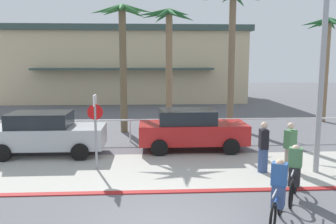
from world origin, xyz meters
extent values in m
plane|color=#5B5B60|center=(0.00, 10.00, 0.00)|extent=(80.00, 80.00, 0.00)
cube|color=#ADAAA0|center=(0.00, 4.20, 0.01)|extent=(44.00, 4.00, 0.02)
cube|color=maroon|center=(0.00, 2.20, 0.01)|extent=(44.00, 0.24, 0.03)
cube|color=beige|center=(-2.39, 27.28, 3.06)|extent=(21.01, 10.57, 6.12)
cube|color=#384C47|center=(-2.39, 27.28, 6.37)|extent=(21.61, 11.17, 0.50)
cube|color=#384C47|center=(-2.39, 21.50, 3.00)|extent=(14.70, 1.20, 0.16)
cylinder|color=white|center=(0.00, 8.50, 1.00)|extent=(21.99, 0.08, 0.08)
cylinder|color=white|center=(-6.11, 8.50, 0.50)|extent=(0.08, 0.08, 1.00)
cylinder|color=white|center=(-3.67, 8.50, 0.50)|extent=(0.08, 0.08, 1.00)
cylinder|color=white|center=(-1.22, 8.50, 0.50)|extent=(0.08, 0.08, 1.00)
cylinder|color=white|center=(1.22, 8.50, 0.50)|extent=(0.08, 0.08, 1.00)
cylinder|color=white|center=(3.67, 8.50, 0.50)|extent=(0.08, 0.08, 1.00)
cylinder|color=white|center=(6.11, 8.50, 0.50)|extent=(0.08, 0.08, 1.00)
cylinder|color=gray|center=(-2.16, 4.41, 1.10)|extent=(0.08, 0.08, 2.20)
cube|color=white|center=(-2.16, 4.41, 2.38)|extent=(0.04, 0.56, 0.36)
cylinder|color=red|center=(-2.16, 4.41, 1.98)|extent=(0.52, 0.03, 0.52)
cylinder|color=#9EA0A5|center=(5.17, 3.69, 3.75)|extent=(0.18, 0.18, 7.50)
cylinder|color=brown|center=(-1.65, 10.72, 3.16)|extent=(0.36, 0.36, 6.32)
cone|color=#2D6B33|center=(-0.90, 10.72, 6.19)|extent=(1.55, 0.32, 0.58)
cone|color=#2D6B33|center=(-1.10, 11.27, 6.13)|extent=(1.38, 1.38, 0.69)
cone|color=#2D6B33|center=(-1.65, 11.62, 6.15)|extent=(0.32, 1.86, 0.64)
cone|color=#2D6B33|center=(-2.19, 11.26, 6.17)|extent=(1.35, 1.35, 0.60)
cone|color=#2D6B33|center=(-2.43, 10.72, 6.15)|extent=(1.64, 0.32, 0.65)
cone|color=#2D6B33|center=(-2.12, 10.25, 6.09)|extent=(1.25, 1.25, 0.76)
cone|color=#2D6B33|center=(-1.65, 9.94, 6.16)|extent=(0.32, 1.62, 0.63)
cone|color=#2D6B33|center=(-1.16, 10.24, 6.10)|extent=(1.26, 1.26, 0.73)
cylinder|color=#846B4C|center=(0.77, 12.13, 3.16)|extent=(0.36, 0.36, 6.32)
cone|color=#235B2D|center=(1.46, 12.13, 6.06)|extent=(1.48, 0.32, 0.80)
cone|color=#235B2D|center=(1.25, 12.53, 6.17)|extent=(1.21, 1.09, 0.61)
cone|color=#235B2D|center=(0.94, 13.06, 6.09)|extent=(0.66, 1.99, 0.77)
cone|color=#235B2D|center=(0.41, 12.76, 6.08)|extent=(1.05, 1.51, 0.78)
cone|color=#235B2D|center=(0.03, 12.40, 6.15)|extent=(1.67, 0.87, 0.64)
cone|color=#235B2D|center=(-0.11, 11.81, 6.15)|extent=(1.93, 0.96, 0.64)
cone|color=#235B2D|center=(0.37, 11.43, 6.05)|extent=(1.14, 1.66, 0.84)
cone|color=#235B2D|center=(0.93, 11.23, 6.08)|extent=(0.65, 1.93, 0.78)
cone|color=#235B2D|center=(1.27, 11.71, 6.17)|extent=(1.26, 1.13, 0.61)
cylinder|color=#756047|center=(4.12, 11.60, 3.60)|extent=(0.36, 0.36, 7.19)
cone|color=#235B2D|center=(4.60, 12.19, 6.93)|extent=(1.27, 1.47, 0.83)
cylinder|color=#846B4C|center=(10.21, 13.21, 3.02)|extent=(0.36, 0.36, 6.03)
cone|color=#235B2D|center=(10.69, 13.69, 5.80)|extent=(1.26, 1.26, 0.77)
cone|color=#235B2D|center=(10.21, 13.87, 5.89)|extent=(0.32, 1.39, 0.60)
cone|color=#235B2D|center=(9.76, 13.65, 5.80)|extent=(1.20, 1.20, 0.76)
cone|color=#235B2D|center=(9.38, 13.21, 5.87)|extent=(1.73, 0.32, 0.64)
cone|color=#235B2D|center=(9.74, 12.74, 5.84)|extent=(1.22, 1.22, 0.70)
cone|color=#235B2D|center=(10.21, 12.41, 5.78)|extent=(0.32, 1.70, 0.82)
cube|color=#B2B7BC|center=(-4.34, 6.41, 0.73)|extent=(4.40, 1.80, 0.80)
cube|color=#1E2328|center=(-4.59, 6.41, 1.41)|extent=(2.29, 1.58, 0.56)
cylinder|color=black|center=(-2.93, 7.31, 0.33)|extent=(0.66, 0.22, 0.66)
cylinder|color=black|center=(-2.93, 5.51, 0.33)|extent=(0.66, 0.22, 0.66)
cylinder|color=black|center=(-5.74, 7.31, 0.33)|extent=(0.66, 0.22, 0.66)
cylinder|color=black|center=(-5.74, 5.51, 0.33)|extent=(0.66, 0.22, 0.66)
cube|color=red|center=(1.44, 6.86, 0.73)|extent=(4.40, 1.80, 0.80)
cube|color=#1E2328|center=(1.19, 6.86, 1.41)|extent=(2.29, 1.58, 0.56)
cylinder|color=black|center=(2.85, 7.76, 0.33)|extent=(0.66, 0.22, 0.66)
cylinder|color=black|center=(2.85, 5.96, 0.33)|extent=(0.66, 0.22, 0.66)
cylinder|color=black|center=(0.03, 7.76, 0.33)|extent=(0.66, 0.22, 0.66)
cylinder|color=black|center=(0.03, 5.96, 0.33)|extent=(0.66, 0.22, 0.66)
torus|color=black|center=(2.26, -0.31, 0.33)|extent=(0.40, 0.66, 0.72)
torus|color=black|center=(2.80, 0.65, 0.33)|extent=(0.40, 0.66, 0.72)
cylinder|color=#2851A8|center=(2.64, 0.36, 0.48)|extent=(0.38, 0.63, 0.35)
cylinder|color=#2851A8|center=(2.38, -0.10, 0.62)|extent=(0.23, 0.36, 0.07)
cylinder|color=#2851A8|center=(2.59, 0.28, 0.55)|extent=(0.05, 0.05, 0.44)
cylinder|color=silver|center=(2.29, -0.26, 0.88)|extent=(0.28, 0.45, 0.04)
cube|color=#384C7A|center=(2.59, 0.28, 0.61)|extent=(0.40, 0.42, 0.52)
cube|color=#2D5699|center=(2.59, 0.28, 1.13)|extent=(0.42, 0.39, 0.52)
sphere|color=#D6A884|center=(2.59, 0.28, 1.36)|extent=(0.22, 0.22, 0.22)
torus|color=black|center=(3.21, 1.02, 0.33)|extent=(0.40, 0.66, 0.72)
torus|color=black|center=(3.74, 1.99, 0.33)|extent=(0.40, 0.66, 0.72)
cylinder|color=black|center=(3.58, 1.69, 0.48)|extent=(0.37, 0.63, 0.35)
cylinder|color=black|center=(3.33, 1.23, 0.62)|extent=(0.23, 0.36, 0.07)
cylinder|color=black|center=(3.53, 1.61, 0.55)|extent=(0.05, 0.05, 0.44)
cylinder|color=silver|center=(3.24, 1.06, 0.88)|extent=(0.27, 0.46, 0.04)
cube|color=#232326|center=(3.53, 1.61, 0.61)|extent=(0.40, 0.42, 0.52)
cube|color=#4C7F51|center=(3.53, 1.61, 1.13)|extent=(0.42, 0.39, 0.52)
sphere|color=beige|center=(3.53, 1.61, 1.36)|extent=(0.22, 0.22, 0.22)
cylinder|color=gray|center=(4.33, 3.89, 0.40)|extent=(0.45, 0.45, 0.79)
cube|color=#4C7F51|center=(4.33, 3.89, 1.10)|extent=(0.48, 0.45, 0.61)
sphere|color=beige|center=(4.33, 3.89, 1.55)|extent=(0.22, 0.22, 0.22)
cylinder|color=#384C7A|center=(3.39, 3.79, 0.41)|extent=(0.35, 0.35, 0.82)
cube|color=black|center=(3.39, 3.79, 1.13)|extent=(0.30, 0.43, 0.63)
sphere|color=beige|center=(3.39, 3.79, 1.59)|extent=(0.22, 0.22, 0.22)
camera|label=1|loc=(-0.38, -7.21, 3.69)|focal=37.32mm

